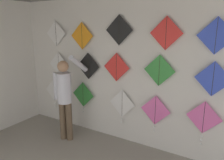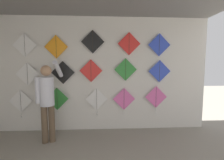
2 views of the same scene
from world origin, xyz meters
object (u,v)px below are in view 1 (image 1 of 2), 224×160
(kite_8, at_px, (159,70))
(shopkeeper, at_px, (65,93))
(kite_4, at_px, (203,120))
(kite_2, at_px, (122,105))
(kite_3, at_px, (155,112))
(kite_12, at_px, (119,30))
(kite_14, at_px, (216,36))
(kite_10, at_px, (56,33))
(kite_11, at_px, (82,36))
(kite_1, at_px, (83,96))
(kite_9, at_px, (213,79))
(kite_6, at_px, (88,66))
(kite_7, at_px, (116,67))
(kite_13, at_px, (166,33))
(kite_0, at_px, (54,91))
(kite_5, at_px, (59,64))

(kite_8, bearing_deg, shopkeeper, -162.93)
(shopkeeper, xyz_separation_m, kite_4, (2.49, 0.52, -0.18))
(kite_2, distance_m, kite_3, 0.68)
(kite_12, bearing_deg, kite_14, 0.00)
(kite_4, relative_size, kite_10, 1.38)
(kite_3, distance_m, kite_8, 0.76)
(kite_2, bearing_deg, kite_11, 179.96)
(kite_1, distance_m, kite_14, 2.84)
(kite_9, bearing_deg, kite_8, 180.00)
(kite_1, bearing_deg, kite_4, -0.01)
(kite_4, bearing_deg, kite_10, 179.98)
(shopkeeper, bearing_deg, kite_14, -4.74)
(kite_8, relative_size, kite_12, 1.00)
(kite_11, bearing_deg, kite_6, 0.00)
(kite_1, bearing_deg, kite_7, 0.05)
(kite_9, bearing_deg, kite_6, 180.00)
(kite_1, relative_size, kite_11, 1.25)
(kite_14, bearing_deg, kite_8, 180.00)
(shopkeeper, relative_size, kite_7, 3.13)
(kite_1, relative_size, kite_10, 1.25)
(kite_6, xyz_separation_m, kite_12, (0.72, 0.00, 0.73))
(kite_2, relative_size, kite_8, 1.25)
(kite_12, distance_m, kite_13, 0.88)
(kite_6, xyz_separation_m, kite_13, (1.60, 0.00, 0.69))
(shopkeeper, height_order, kite_7, kite_7)
(shopkeeper, distance_m, kite_11, 1.21)
(kite_4, bearing_deg, kite_1, 179.99)
(kite_2, bearing_deg, kite_4, -0.01)
(kite_11, bearing_deg, kite_2, -0.04)
(kite_0, bearing_deg, kite_4, -0.01)
(kite_10, height_order, kite_14, kite_14)
(shopkeeper, distance_m, kite_13, 2.20)
(kite_7, xyz_separation_m, kite_11, (-0.81, 0.00, 0.57))
(kite_12, bearing_deg, kite_6, 180.00)
(kite_7, height_order, kite_14, kite_14)
(kite_13, bearing_deg, kite_3, -179.65)
(kite_6, relative_size, kite_13, 1.00)
(kite_2, xyz_separation_m, kite_10, (-1.66, 0.00, 1.33))
(kite_7, distance_m, kite_12, 0.69)
(kite_1, relative_size, kite_9, 1.25)
(kite_1, height_order, kite_11, kite_11)
(shopkeeper, relative_size, kite_1, 2.51)
(kite_11, bearing_deg, kite_13, 0.00)
(kite_1, distance_m, kite_4, 2.46)
(kite_0, relative_size, kite_6, 1.25)
(shopkeeper, height_order, kite_5, shopkeeper)
(shopkeeper, height_order, kite_11, kite_11)
(kite_3, bearing_deg, kite_4, -0.02)
(kite_1, bearing_deg, kite_5, 179.94)
(kite_4, height_order, kite_11, kite_11)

